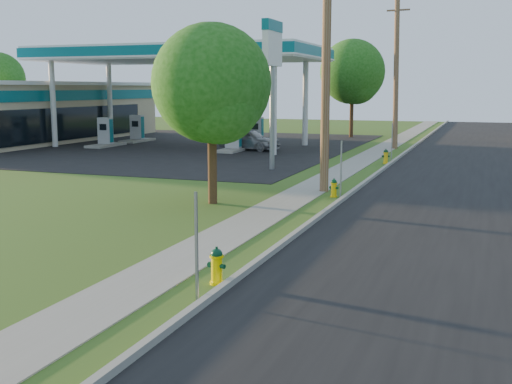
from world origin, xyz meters
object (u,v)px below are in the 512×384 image
at_px(fuel_pump_ne, 233,139).
at_px(tree_lot, 354,74).
at_px(car_silver, 249,139).
at_px(fuel_pump_sw, 137,132).
at_px(hydrant_far, 386,156).
at_px(price_pylon, 272,52).
at_px(hydrant_near, 217,266).
at_px(fuel_pump_se, 256,135).
at_px(tree_verge, 213,88).
at_px(utility_pole_mid, 326,56).
at_px(utility_pole_far, 396,72).
at_px(fuel_pump_nw, 106,136).
at_px(hydrant_mid, 334,188).

bearing_deg(fuel_pump_ne, tree_lot, 71.26).
bearing_deg(fuel_pump_ne, car_silver, 60.48).
height_order(fuel_pump_sw, hydrant_far, fuel_pump_sw).
relative_size(price_pylon, tree_lot, 0.91).
bearing_deg(tree_lot, hydrant_near, -82.28).
bearing_deg(fuel_pump_sw, fuel_pump_se, 0.00).
height_order(fuel_pump_sw, fuel_pump_se, same).
relative_size(fuel_pump_sw, hydrant_near, 4.24).
height_order(hydrant_far, car_silver, car_silver).
relative_size(fuel_pump_sw, car_silver, 0.82).
xyz_separation_m(tree_verge, tree_lot, (-1.57, 30.05, 1.03)).
relative_size(fuel_pump_sw, hydrant_far, 4.17).
height_order(utility_pole_mid, fuel_pump_ne, utility_pole_mid).
bearing_deg(utility_pole_far, fuel_pump_nw, -164.39).
bearing_deg(tree_lot, hydrant_far, -72.81).
bearing_deg(hydrant_far, tree_verge, -105.00).
bearing_deg(fuel_pump_se, hydrant_far, -37.15).
relative_size(utility_pole_far, fuel_pump_sw, 2.97).
xyz_separation_m(tree_verge, car_silver, (-5.49, 17.79, -3.14)).
bearing_deg(tree_verge, fuel_pump_nw, 132.10).
relative_size(utility_pole_mid, utility_pole_far, 1.03).
height_order(fuel_pump_nw, hydrant_near, fuel_pump_nw).
xyz_separation_m(utility_pole_far, fuel_pump_se, (-8.90, -1.00, -4.08)).
relative_size(fuel_pump_sw, price_pylon, 0.47).
relative_size(fuel_pump_ne, tree_lot, 0.43).
height_order(fuel_pump_sw, price_pylon, price_pylon).
xyz_separation_m(fuel_pump_se, hydrant_mid, (9.52, -18.03, -0.40)).
height_order(utility_pole_mid, tree_verge, utility_pole_mid).
height_order(utility_pole_mid, hydrant_mid, utility_pole_mid).
bearing_deg(fuel_pump_sw, tree_lot, 34.62).
distance_m(fuel_pump_ne, tree_lot, 14.68).
xyz_separation_m(utility_pole_far, tree_verge, (-2.80, -21.71, -1.00)).
distance_m(utility_pole_mid, fuel_pump_se, 19.65).
relative_size(tree_lot, hydrant_near, 9.95).
xyz_separation_m(utility_pole_far, price_pylon, (-3.90, -12.50, 0.63)).
height_order(price_pylon, hydrant_mid, price_pylon).
bearing_deg(utility_pole_mid, hydrant_mid, -59.19).
height_order(tree_verge, hydrant_far, tree_verge).
xyz_separation_m(fuel_pump_nw, hydrant_mid, (18.52, -14.03, -0.40)).
xyz_separation_m(utility_pole_mid, tree_verge, (-2.80, -3.71, -1.15)).
relative_size(tree_verge, hydrant_near, 7.83).
distance_m(price_pylon, hydrant_far, 8.05).
xyz_separation_m(tree_lot, hydrant_near, (5.17, -38.13, -4.47)).
relative_size(utility_pole_far, car_silver, 2.44).
xyz_separation_m(fuel_pump_ne, tree_lot, (4.53, 13.34, 4.11)).
bearing_deg(tree_lot, fuel_pump_nw, -135.40).
xyz_separation_m(fuel_pump_ne, hydrant_mid, (9.52, -14.03, -0.40)).
xyz_separation_m(hydrant_mid, car_silver, (-8.90, 15.11, 0.34)).
bearing_deg(hydrant_near, fuel_pump_ne, 111.36).
distance_m(fuel_pump_ne, hydrant_far, 10.25).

